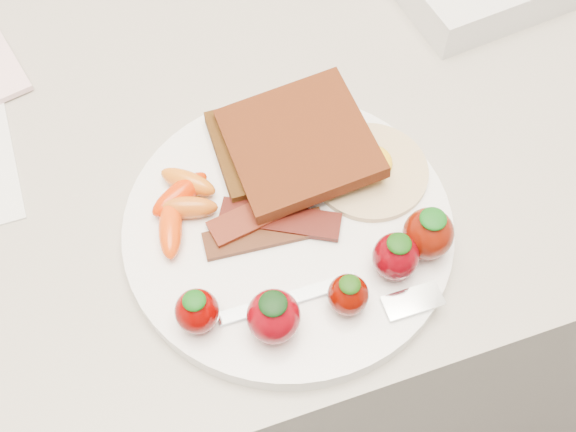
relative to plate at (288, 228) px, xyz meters
name	(u,v)px	position (x,y,z in m)	size (l,w,h in m)	color
counter	(240,304)	(-0.02, 0.15, -0.46)	(2.00, 0.60, 0.90)	gray
plate	(288,228)	(0.00, 0.00, 0.00)	(0.27, 0.27, 0.02)	white
toast_lower	(271,145)	(0.01, 0.07, 0.02)	(0.09, 0.09, 0.01)	black
toast_upper	(299,143)	(0.03, 0.06, 0.03)	(0.11, 0.11, 0.01)	#451C0C
fried_egg	(370,169)	(0.08, 0.02, 0.01)	(0.11, 0.11, 0.02)	beige
bacon_strips	(270,221)	(-0.01, 0.00, 0.01)	(0.12, 0.07, 0.01)	black
baby_carrots	(181,203)	(-0.08, 0.04, 0.02)	(0.06, 0.09, 0.02)	red
strawberries	(338,278)	(0.02, -0.07, 0.03)	(0.22, 0.07, 0.05)	#650100
fork	(345,300)	(0.02, -0.08, 0.01)	(0.17, 0.05, 0.00)	silver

